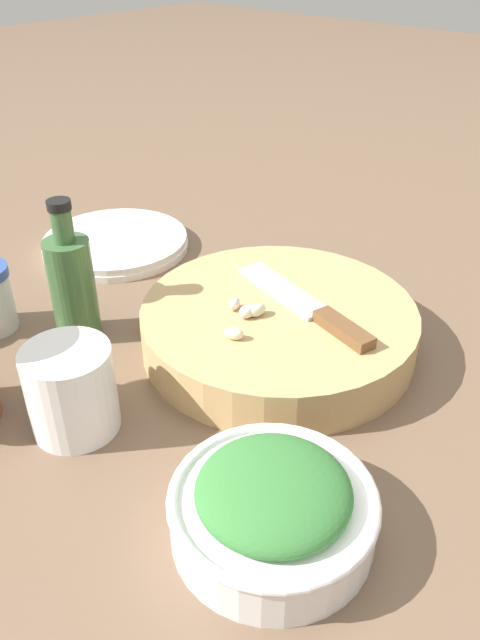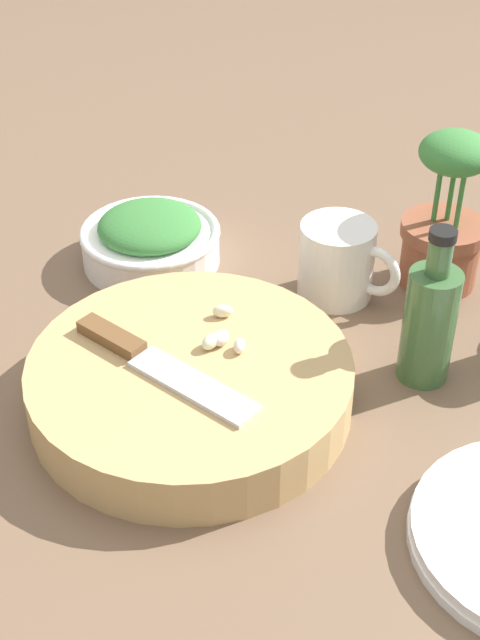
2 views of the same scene
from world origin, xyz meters
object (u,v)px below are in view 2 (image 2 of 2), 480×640
Objects in this scene: cutting_board at (191,383)px; oil_bottle at (430,321)px; chef_knife at (152,361)px; potted_herb at (445,223)px; garlic_cloves at (221,334)px; coffee_mug at (339,261)px; herb_bowl at (150,239)px.

oil_bottle reaches higher than cutting_board.
potted_herb is at bearing 164.34° from chef_knife.
cutting_board is at bearing 134.84° from chef_knife.
garlic_cloves is 0.61× the size of coffee_mug.
oil_bottle is 0.18m from potted_herb.
garlic_cloves is at bearing -43.42° from herb_bowl.
cutting_board is 0.36m from potted_herb.
chef_knife is at bearing -145.00° from oil_bottle.
potted_herb is at bearing 62.55° from cutting_board.
oil_bottle is 0.91× the size of potted_herb.
chef_knife is 0.39m from potted_herb.
chef_knife is 1.14× the size of potted_herb.
coffee_mug is (0.05, 0.20, -0.01)m from garlic_cloves.
chef_knife is (-0.03, -0.02, 0.03)m from cutting_board.
oil_bottle is at bearing 27.49° from garlic_cloves.
potted_herb reaches higher than cutting_board.
cutting_board is 0.25m from oil_bottle.
chef_knife is 1.78× the size of coffee_mug.
potted_herb is (0.20, 0.34, 0.02)m from chef_knife.
potted_herb reaches higher than oil_bottle.
garlic_cloves is 0.39× the size of potted_herb.
oil_bottle reaches higher than chef_knife.
herb_bowl is (-0.17, 0.21, 0.01)m from cutting_board.
herb_bowl is at bearing -135.26° from chef_knife.
cutting_board is 0.25m from coffee_mug.
garlic_cloves is 0.43× the size of oil_bottle.
chef_knife is at bearing -110.53° from coffee_mug.
potted_herb is (0.33, 0.11, 0.05)m from herb_bowl.
potted_herb reaches higher than garlic_cloves.
oil_bottle is (0.13, -0.10, 0.02)m from coffee_mug.
herb_bowl is (-0.13, 0.23, -0.03)m from chef_knife.
herb_bowl is 1.40× the size of coffee_mug.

